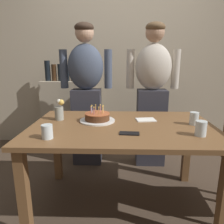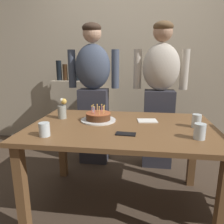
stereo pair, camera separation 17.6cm
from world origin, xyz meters
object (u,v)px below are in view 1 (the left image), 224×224
water_glass_near (201,128)px  water_glass_side (47,132)px  birthday_cake (97,118)px  flower_vase (59,110)px  person_woman_cardigan (152,94)px  person_man_bearded (86,93)px  water_glass_far (194,118)px  cell_phone (129,133)px  napkin_stack (146,120)px

water_glass_near → water_glass_side: bearing=-175.3°
birthday_cake → flower_vase: size_ratio=1.62×
flower_vase → person_woman_cardigan: (0.91, 0.67, 0.04)m
water_glass_near → person_woman_cardigan: bearing=100.2°
water_glass_side → person_man_bearded: 1.14m
water_glass_far → cell_phone: bearing=-155.7°
water_glass_near → napkin_stack: 0.51m
cell_phone → flower_vase: (-0.60, 0.35, 0.09)m
water_glass_side → cell_phone: size_ratio=0.67×
napkin_stack → flower_vase: bearing=-179.3°
person_woman_cardigan → birthday_cake: bearing=50.7°
water_glass_far → person_woman_cardigan: size_ratio=0.06×
water_glass_side → person_woman_cardigan: size_ratio=0.06×
water_glass_far → napkin_stack: (-0.38, 0.12, -0.05)m
water_glass_side → person_man_bearded: size_ratio=0.06×
napkin_stack → person_woman_cardigan: size_ratio=0.10×
flower_vase → cell_phone: bearing=-30.4°
water_glass_near → flower_vase: size_ratio=0.57×
water_glass_side → water_glass_far: bearing=17.7°
water_glass_near → water_glass_side: size_ratio=1.11×
person_man_bearded → flower_vase: bearing=78.3°
birthday_cake → person_woman_cardigan: 0.92m
water_glass_near → cell_phone: 0.50m
water_glass_far → flower_vase: size_ratio=0.56×
water_glass_near → flower_vase: flower_vase is taller
water_glass_far → flower_vase: (-1.14, 0.11, 0.04)m
water_glass_near → person_man_bearded: 1.42m
water_glass_near → person_woman_cardigan: (-0.19, 1.04, 0.08)m
birthday_cake → water_glass_far: 0.81m
napkin_stack → person_man_bearded: 0.92m
person_woman_cardigan → flower_vase: bearing=36.2°
cell_phone → water_glass_near: bearing=1.4°
water_glass_far → cell_phone: water_glass_far is taller
person_woman_cardigan → water_glass_near: bearing=100.2°
water_glass_side → flower_vase: bearing=94.9°
water_glass_far → water_glass_side: size_ratio=1.08×
water_glass_far → flower_vase: 1.15m
birthday_cake → water_glass_near: bearing=-23.9°
birthday_cake → water_glass_far: size_ratio=2.91×
person_man_bearded → napkin_stack: bearing=133.5°
water_glass_near → person_woman_cardigan: 1.06m
person_woman_cardigan → person_man_bearded: bearing=0.0°
birthday_cake → water_glass_far: (0.81, -0.07, 0.02)m
water_glass_side → napkin_stack: water_glass_side is taller
birthday_cake → napkin_stack: bearing=6.0°
water_glass_far → birthday_cake: bearing=174.8°
water_glass_far → water_glass_side: (-1.10, -0.35, -0.00)m
water_glass_far → cell_phone: 0.60m
water_glass_far → napkin_stack: size_ratio=0.63×
birthday_cake → person_man_bearded: 0.74m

